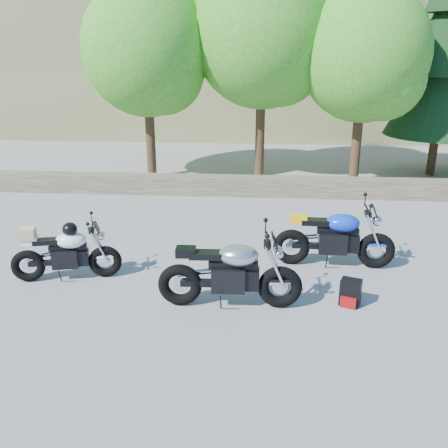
% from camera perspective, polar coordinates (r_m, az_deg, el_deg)
% --- Properties ---
extents(ground, '(90.00, 90.00, 0.00)m').
position_cam_1_polar(ground, '(8.61, -1.84, -6.92)').
color(ground, gray).
rests_on(ground, ground).
extents(stone_wall, '(22.00, 0.55, 0.50)m').
position_cam_1_polar(stone_wall, '(13.66, 0.59, 4.42)').
color(stone_wall, '#493F31').
rests_on(stone_wall, ground).
extents(tree_decid_left, '(3.67, 3.67, 5.62)m').
position_cam_1_polar(tree_decid_left, '(15.14, -8.52, 18.68)').
color(tree_decid_left, '#382314').
rests_on(tree_decid_left, ground).
extents(tree_decid_mid, '(4.08, 4.08, 6.24)m').
position_cam_1_polar(tree_decid_mid, '(15.18, 4.82, 20.35)').
color(tree_decid_mid, '#382314').
rests_on(tree_decid_mid, ground).
extents(tree_decid_right, '(3.54, 3.54, 5.41)m').
position_cam_1_polar(tree_decid_right, '(14.86, 16.16, 17.62)').
color(tree_decid_right, '#382314').
rests_on(tree_decid_right, ground).
extents(conifer_near, '(3.17, 3.17, 7.06)m').
position_cam_1_polar(conifer_near, '(16.73, 24.15, 17.51)').
color(conifer_near, '#382314').
rests_on(conifer_near, ground).
extents(silver_bike, '(2.25, 0.71, 1.13)m').
position_cam_1_polar(silver_bike, '(7.70, 0.79, -5.73)').
color(silver_bike, black).
rests_on(silver_bike, ground).
extents(white_bike, '(1.86, 0.67, 1.04)m').
position_cam_1_polar(white_bike, '(9.02, -17.69, -3.05)').
color(white_bike, black).
rests_on(white_bike, ground).
extents(blue_bike, '(2.22, 0.70, 1.11)m').
position_cam_1_polar(blue_bike, '(9.32, 12.58, -1.64)').
color(blue_bike, black).
rests_on(blue_bike, ground).
extents(backpack, '(0.37, 0.35, 0.43)m').
position_cam_1_polar(backpack, '(8.14, 14.23, -7.63)').
color(backpack, black).
rests_on(backpack, ground).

